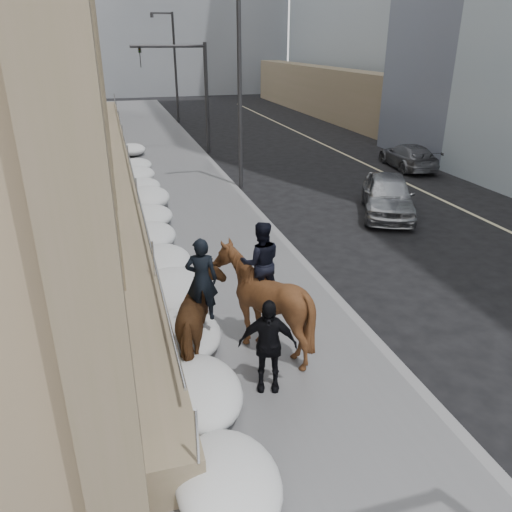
# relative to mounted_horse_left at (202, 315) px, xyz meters

# --- Properties ---
(ground) EXTENTS (140.00, 140.00, 0.00)m
(ground) POSITION_rel_mounted_horse_left_xyz_m (1.11, -1.52, -1.10)
(ground) COLOR black
(ground) RESTS_ON ground
(sidewalk) EXTENTS (5.00, 80.00, 0.12)m
(sidewalk) POSITION_rel_mounted_horse_left_xyz_m (1.11, 8.48, -1.04)
(sidewalk) COLOR #5B5B5E
(sidewalk) RESTS_ON ground
(curb) EXTENTS (0.24, 80.00, 0.12)m
(curb) POSITION_rel_mounted_horse_left_xyz_m (3.73, 8.48, -1.04)
(curb) COLOR slate
(curb) RESTS_ON ground
(lane_line) EXTENTS (0.15, 70.00, 0.01)m
(lane_line) POSITION_rel_mounted_horse_left_xyz_m (11.61, 8.48, -1.10)
(lane_line) COLOR #BFB78C
(lane_line) RESTS_ON ground
(bg_building_far) EXTENTS (24.00, 12.00, 20.00)m
(bg_building_far) POSITION_rel_mounted_horse_left_xyz_m (-4.89, 70.48, 8.90)
(bg_building_far) COLOR gray
(bg_building_far) RESTS_ON ground
(streetlight_mid) EXTENTS (1.71, 0.24, 8.00)m
(streetlight_mid) POSITION_rel_mounted_horse_left_xyz_m (3.85, 12.48, 3.48)
(streetlight_mid) COLOR #2D2D30
(streetlight_mid) RESTS_ON ground
(streetlight_far) EXTENTS (1.71, 0.24, 8.00)m
(streetlight_far) POSITION_rel_mounted_horse_left_xyz_m (3.85, 32.48, 3.48)
(streetlight_far) COLOR #2D2D30
(streetlight_far) RESTS_ON ground
(traffic_signal) EXTENTS (4.10, 0.22, 6.00)m
(traffic_signal) POSITION_rel_mounted_horse_left_xyz_m (3.18, 20.48, 2.90)
(traffic_signal) COLOR #2D2D30
(traffic_signal) RESTS_ON ground
(snow_bank) EXTENTS (1.70, 18.10, 0.76)m
(snow_bank) POSITION_rel_mounted_horse_left_xyz_m (-0.31, 6.59, -0.63)
(snow_bank) COLOR silver
(snow_bank) RESTS_ON sidewalk
(mounted_horse_left) EXTENTS (1.45, 2.29, 2.57)m
(mounted_horse_left) POSITION_rel_mounted_horse_left_xyz_m (0.00, 0.00, 0.00)
(mounted_horse_left) COLOR #422714
(mounted_horse_left) RESTS_ON sidewalk
(mounted_horse_right) EXTENTS (2.04, 2.24, 2.77)m
(mounted_horse_right) POSITION_rel_mounted_horse_left_xyz_m (1.26, -0.00, 0.21)
(mounted_horse_right) COLOR #412512
(mounted_horse_right) RESTS_ON sidewalk
(pedestrian) EXTENTS (1.16, 0.75, 1.83)m
(pedestrian) POSITION_rel_mounted_horse_left_xyz_m (0.98, -1.29, -0.07)
(pedestrian) COLOR black
(pedestrian) RESTS_ON sidewalk
(car_silver) EXTENTS (3.51, 4.81, 1.52)m
(car_silver) POSITION_rel_mounted_horse_left_xyz_m (8.44, 7.47, -0.34)
(car_silver) COLOR #94969B
(car_silver) RESTS_ON ground
(car_grey) EXTENTS (2.25, 4.48, 1.25)m
(car_grey) POSITION_rel_mounted_horse_left_xyz_m (13.23, 13.79, -0.48)
(car_grey) COLOR #595B61
(car_grey) RESTS_ON ground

